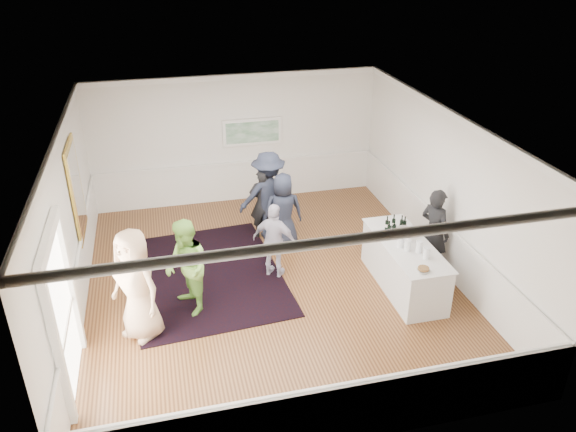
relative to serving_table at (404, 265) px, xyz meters
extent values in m
plane|color=brown|center=(-2.44, 0.70, -0.48)|extent=(8.00, 8.00, 0.00)
cube|color=white|center=(-2.44, 0.70, 2.72)|extent=(7.00, 8.00, 0.02)
cube|color=white|center=(-5.94, 0.70, 1.12)|extent=(0.02, 8.00, 3.20)
cube|color=white|center=(1.06, 0.70, 1.12)|extent=(0.02, 8.00, 3.20)
cube|color=white|center=(-2.44, 4.70, 1.12)|extent=(7.00, 0.02, 3.20)
cube|color=white|center=(-2.44, -3.30, 1.12)|extent=(7.00, 0.02, 3.20)
cube|color=gold|center=(-5.89, 2.00, 1.32)|extent=(0.04, 1.25, 1.85)
cube|color=white|center=(-5.87, 2.00, 1.32)|extent=(0.01, 1.05, 1.65)
cube|color=white|center=(-5.87, -2.02, 0.72)|extent=(0.10, 0.14, 2.40)
cube|color=white|center=(-5.87, -0.38, 0.72)|extent=(0.10, 0.14, 2.40)
cube|color=white|center=(-5.87, -1.20, 2.00)|extent=(0.10, 1.78, 0.16)
cube|color=white|center=(-5.90, -1.20, 0.72)|extent=(0.02, 1.50, 2.40)
cube|color=white|center=(-2.04, 4.65, 1.30)|extent=(1.44, 0.05, 0.66)
cube|color=#296E3D|center=(-2.04, 4.62, 1.30)|extent=(1.30, 0.01, 0.52)
cube|color=black|center=(-3.65, 1.28, -0.47)|extent=(3.15, 3.98, 0.02)
cube|color=silver|center=(0.00, 0.00, -0.01)|extent=(0.83, 2.28, 0.93)
cube|color=silver|center=(0.00, 0.00, 0.46)|extent=(0.89, 2.34, 0.02)
imported|color=black|center=(0.76, 0.37, 0.43)|extent=(0.67, 0.78, 1.80)
imported|color=tan|center=(-4.89, -0.29, 0.52)|extent=(1.13, 1.15, 2.00)
imported|color=#86C950|center=(-4.05, 0.21, 0.42)|extent=(0.90, 1.03, 1.79)
imported|color=silver|center=(-2.30, 0.98, 0.30)|extent=(0.96, 0.83, 1.55)
imported|color=#1F2433|center=(-2.07, 2.60, 0.52)|extent=(1.29, 0.74, 1.99)
imported|color=black|center=(-2.20, 2.58, 0.34)|extent=(0.68, 0.53, 1.64)
imported|color=#1F2433|center=(-1.87, 2.07, 0.37)|extent=(0.88, 0.62, 1.69)
cylinder|color=#74AF3E|center=(-0.09, -0.23, 0.59)|extent=(0.12, 0.12, 0.24)
cylinder|color=#C33942|center=(0.09, -0.33, 0.59)|extent=(0.12, 0.12, 0.24)
cylinder|color=#8AC245|center=(-0.17, -0.08, 0.59)|extent=(0.12, 0.12, 0.24)
cylinder|color=silver|center=(0.11, -0.57, 0.59)|extent=(0.12, 0.12, 0.24)
cylinder|color=silver|center=(-0.01, 0.16, 0.58)|extent=(0.26, 0.26, 0.25)
imported|color=white|center=(-0.12, -0.95, 0.50)|extent=(0.23, 0.23, 0.06)
cylinder|color=brown|center=(-0.12, -0.95, 0.52)|extent=(0.19, 0.19, 0.04)
camera|label=1|loc=(-4.30, -8.30, 5.67)|focal=35.00mm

